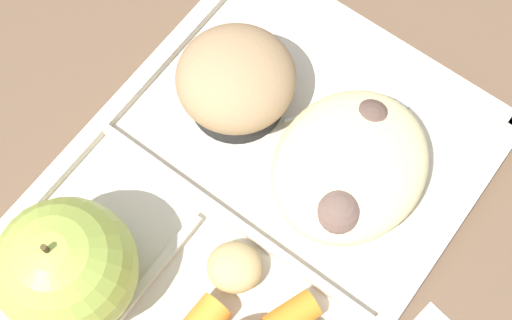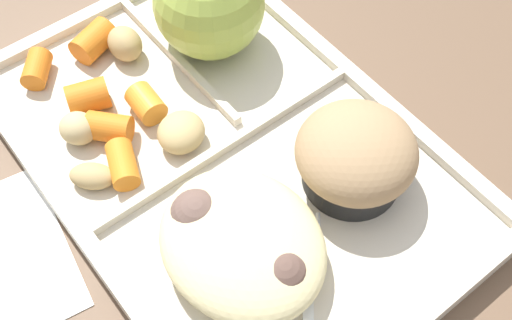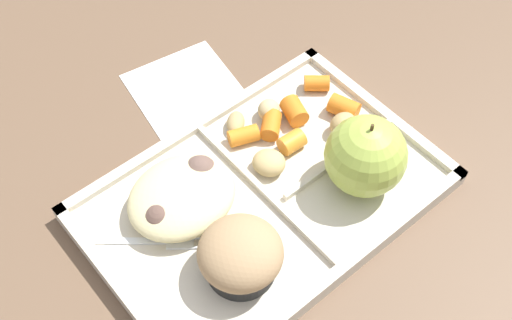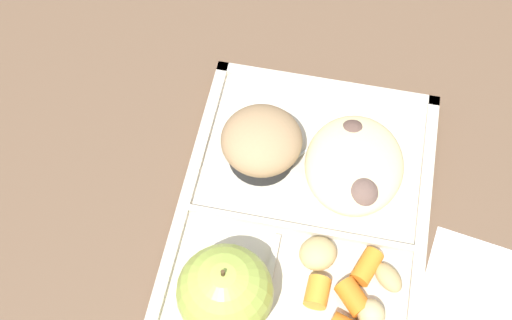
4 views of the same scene
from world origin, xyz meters
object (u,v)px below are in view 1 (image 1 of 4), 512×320
green_apple (67,268)px  plastic_fork (359,114)px  bran_muffin (236,82)px  lunch_tray (232,226)px

green_apple → plastic_fork: green_apple is taller
bran_muffin → green_apple: bearing=180.0°
green_apple → plastic_fork: size_ratio=0.86×
green_apple → lunch_tray: bearing=-30.3°
green_apple → bran_muffin: bearing=-0.0°
lunch_tray → green_apple: (-0.09, 0.06, 0.05)m
lunch_tray → green_apple: size_ratio=3.93×
lunch_tray → plastic_fork: bearing=-11.4°
lunch_tray → bran_muffin: bran_muffin is taller
plastic_fork → lunch_tray: bearing=168.6°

